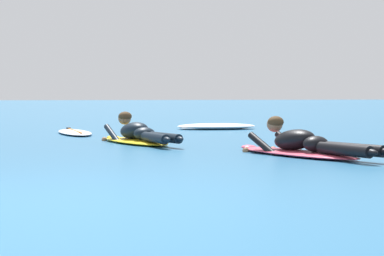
# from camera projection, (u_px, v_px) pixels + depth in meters

# --- Properties ---
(ground_plane) EXTENTS (120.00, 120.00, 0.00)m
(ground_plane) POSITION_uv_depth(u_px,v_px,m) (63.00, 131.00, 15.06)
(ground_plane) COLOR #235B84
(surfer_near) EXTENTS (1.39, 2.48, 0.53)m
(surfer_near) POSITION_uv_depth(u_px,v_px,m) (302.00, 145.00, 9.10)
(surfer_near) COLOR #E54C66
(surfer_near) RESTS_ON ground
(surfer_far) EXTENTS (1.20, 2.44, 0.54)m
(surfer_far) POSITION_uv_depth(u_px,v_px,m) (138.00, 135.00, 11.31)
(surfer_far) COLOR yellow
(surfer_far) RESTS_ON ground
(drifting_surfboard) EXTENTS (0.85, 2.20, 0.16)m
(drifting_surfboard) POSITION_uv_depth(u_px,v_px,m) (74.00, 132.00, 13.96)
(drifting_surfboard) COLOR silver
(drifting_surfboard) RESTS_ON ground
(whitewater_mid_left) EXTENTS (1.74, 0.93, 0.13)m
(whitewater_mid_left) POSITION_uv_depth(u_px,v_px,m) (216.00, 126.00, 15.78)
(whitewater_mid_left) COLOR white
(whitewater_mid_left) RESTS_ON ground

